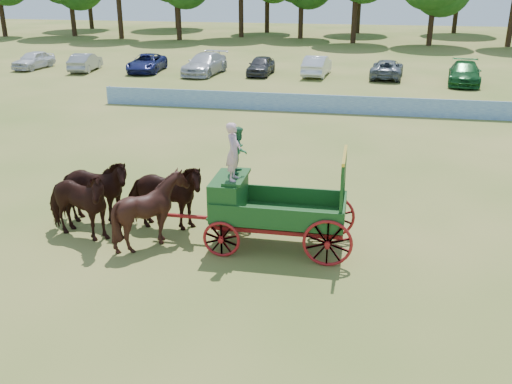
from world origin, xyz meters
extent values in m
plane|color=#9D8547|center=(0.00, 0.00, 0.00)|extent=(160.00, 160.00, 0.00)
imported|color=black|center=(-6.61, -0.25, 1.11)|extent=(2.84, 1.81, 2.22)
imported|color=black|center=(-6.61, 0.85, 1.11)|extent=(2.69, 1.34, 2.22)
imported|color=black|center=(-4.21, -0.25, 1.11)|extent=(2.20, 2.00, 2.22)
imported|color=black|center=(-4.21, 0.85, 1.11)|extent=(2.66, 1.26, 2.22)
cube|color=maroon|center=(-2.01, 0.30, 0.60)|extent=(0.12, 2.00, 0.12)
cube|color=maroon|center=(0.99, 0.30, 0.60)|extent=(0.12, 2.00, 0.12)
cube|color=maroon|center=(-0.51, -0.25, 0.72)|extent=(3.80, 0.10, 0.12)
cube|color=maroon|center=(-0.51, 0.85, 0.72)|extent=(3.80, 0.10, 0.12)
cube|color=maroon|center=(-2.91, 0.30, 0.75)|extent=(2.80, 0.09, 0.09)
cube|color=#1B5221|center=(-0.51, 0.30, 1.00)|extent=(3.80, 1.80, 0.10)
cube|color=#1B5221|center=(-0.51, -0.58, 1.30)|extent=(3.80, 0.06, 0.55)
cube|color=#1B5221|center=(-0.51, 1.18, 1.30)|extent=(3.80, 0.06, 0.55)
cube|color=#1B5221|center=(1.37, 0.30, 1.30)|extent=(0.06, 1.80, 0.55)
cube|color=#1B5221|center=(-2.01, 0.30, 1.55)|extent=(0.85, 1.70, 1.05)
cube|color=#1B5221|center=(-1.76, 0.30, 2.12)|extent=(0.55, 1.50, 0.08)
cube|color=#1B5221|center=(-2.39, 0.30, 1.35)|extent=(0.10, 1.60, 0.65)
cube|color=#1B5221|center=(-2.21, 0.30, 1.05)|extent=(0.55, 1.60, 0.06)
cube|color=#1B5221|center=(1.29, -0.50, 1.95)|extent=(0.08, 0.08, 1.80)
cube|color=#1B5221|center=(1.29, 1.10, 1.95)|extent=(0.08, 0.08, 1.80)
cube|color=#1B5221|center=(1.29, 0.30, 2.55)|extent=(0.07, 1.75, 0.75)
cube|color=gold|center=(1.29, 0.30, 2.95)|extent=(0.08, 1.80, 0.09)
cube|color=gold|center=(1.25, 0.30, 2.55)|extent=(0.02, 1.30, 0.12)
torus|color=maroon|center=(-2.01, -0.65, 0.55)|extent=(1.09, 0.09, 1.09)
torus|color=maroon|center=(-2.01, 1.25, 0.55)|extent=(1.09, 0.09, 1.09)
torus|color=maroon|center=(0.99, -0.65, 0.70)|extent=(1.39, 0.09, 1.39)
torus|color=maroon|center=(0.99, 1.25, 0.70)|extent=(1.39, 0.09, 1.39)
imported|color=#DEAABC|center=(-1.76, -0.05, 2.99)|extent=(0.40, 0.60, 1.65)
imported|color=#2A7042|center=(-1.76, 0.65, 2.84)|extent=(0.51, 0.66, 1.36)
cube|color=#1D4DA2|center=(-1.00, 18.00, 0.53)|extent=(26.00, 0.08, 1.05)
imported|color=silver|center=(-26.00, 29.73, 0.74)|extent=(2.14, 4.47, 1.47)
imported|color=gray|center=(-21.14, 29.46, 0.73)|extent=(2.05, 4.57, 1.46)
imported|color=navy|center=(-15.99, 30.01, 0.71)|extent=(2.75, 5.29, 1.42)
imported|color=silver|center=(-10.98, 29.73, 0.82)|extent=(2.95, 5.89, 1.64)
imported|color=#333338|center=(-6.51, 30.29, 0.74)|extent=(1.87, 4.37, 1.47)
imported|color=silver|center=(-2.11, 30.71, 0.79)|extent=(2.07, 4.92, 1.58)
imported|color=slate|center=(3.30, 30.72, 0.70)|extent=(2.74, 5.21, 1.40)
imported|color=#144C1E|center=(8.80, 29.12, 0.79)|extent=(2.91, 5.69, 1.58)
cylinder|color=#382314|center=(-44.00, 53.10, 2.30)|extent=(0.60, 0.60, 4.61)
cylinder|color=#382314|center=(-35.53, 55.31, 2.24)|extent=(0.60, 0.60, 4.48)
cylinder|color=#382314|center=(-28.32, 53.52, 2.64)|extent=(0.60, 0.60, 5.28)
cylinder|color=#382314|center=(-20.79, 53.38, 2.28)|extent=(0.60, 0.60, 4.57)
cylinder|color=#382314|center=(-14.10, 57.96, 2.83)|extent=(0.60, 0.60, 5.66)
cylinder|color=#382314|center=(-6.59, 58.00, 2.24)|extent=(0.60, 0.60, 4.48)
cylinder|color=#382314|center=(0.01, 53.93, 2.58)|extent=(0.60, 0.60, 5.16)
cylinder|color=#382314|center=(8.45, 53.19, 2.16)|extent=(0.60, 0.60, 4.32)
cylinder|color=#382314|center=(16.92, 53.77, 2.78)|extent=(0.60, 0.60, 5.57)
cylinder|color=#382314|center=(-38.00, 65.32, 2.60)|extent=(0.60, 0.60, 5.20)
cylinder|color=#382314|center=(-25.83, 68.01, 2.32)|extent=(0.60, 0.60, 4.63)
cylinder|color=#382314|center=(-11.92, 64.48, 2.30)|extent=(0.60, 0.60, 4.60)
cylinder|color=#382314|center=(0.21, 65.82, 2.47)|extent=(0.60, 0.60, 4.95)
cylinder|color=#382314|center=(13.01, 68.23, 2.79)|extent=(0.60, 0.60, 5.57)
camera|label=1|loc=(1.70, -14.83, 7.63)|focal=40.00mm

